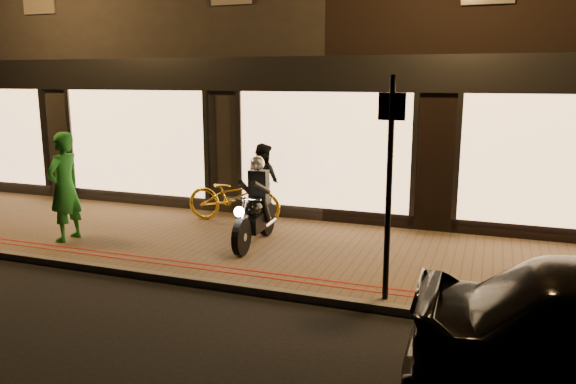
# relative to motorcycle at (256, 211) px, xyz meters

# --- Properties ---
(ground) EXTENTS (90.00, 90.00, 0.00)m
(ground) POSITION_rel_motorcycle_xyz_m (0.66, -2.00, -0.73)
(ground) COLOR black
(ground) RESTS_ON ground
(sidewalk) EXTENTS (50.00, 4.00, 0.12)m
(sidewalk) POSITION_rel_motorcycle_xyz_m (0.66, -0.00, -0.67)
(sidewalk) COLOR brown
(sidewalk) RESTS_ON ground
(kerb_stone) EXTENTS (50.00, 0.14, 0.12)m
(kerb_stone) POSITION_rel_motorcycle_xyz_m (0.66, -1.95, -0.67)
(kerb_stone) COLOR #59544C
(kerb_stone) RESTS_ON ground
(red_kerb_lines) EXTENTS (50.00, 0.26, 0.01)m
(red_kerb_lines) POSITION_rel_motorcycle_xyz_m (0.66, -1.45, -0.61)
(red_kerb_lines) COLOR maroon
(red_kerb_lines) RESTS_ON sidewalk
(building_row) EXTENTS (48.00, 10.11, 8.50)m
(building_row) POSITION_rel_motorcycle_xyz_m (0.66, 6.99, 3.51)
(building_row) COLOR black
(building_row) RESTS_ON ground
(motorcycle) EXTENTS (0.60, 1.94, 1.59)m
(motorcycle) POSITION_rel_motorcycle_xyz_m (0.00, 0.00, 0.00)
(motorcycle) COLOR black
(motorcycle) RESTS_ON sidewalk
(sign_post) EXTENTS (0.35, 0.08, 3.00)m
(sign_post) POSITION_rel_motorcycle_xyz_m (2.68, -1.75, 1.06)
(sign_post) COLOR black
(sign_post) RESTS_ON sidewalk
(bicycle_gold) EXTENTS (2.07, 0.83, 1.07)m
(bicycle_gold) POSITION_rel_motorcycle_xyz_m (-1.06, 1.32, -0.08)
(bicycle_gold) COLOR yellow
(bicycle_gold) RESTS_ON sidewalk
(person_green) EXTENTS (0.50, 0.74, 2.01)m
(person_green) POSITION_rel_motorcycle_xyz_m (-3.38, -0.97, 0.39)
(person_green) COLOR #1F7628
(person_green) RESTS_ON sidewalk
(person_dark) EXTENTS (0.99, 0.93, 1.62)m
(person_dark) POSITION_rel_motorcycle_xyz_m (-0.59, 1.79, 0.19)
(person_dark) COLOR black
(person_dark) RESTS_ON sidewalk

